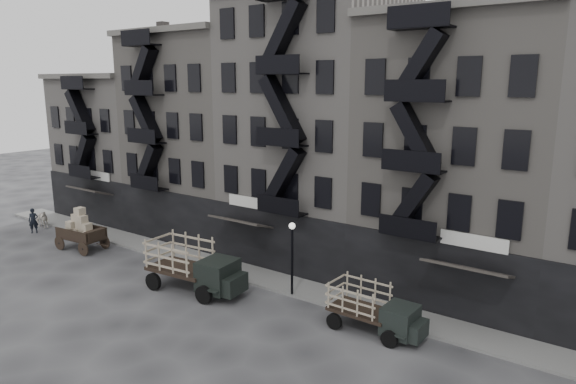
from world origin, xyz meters
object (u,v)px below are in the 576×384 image
Objects in this scene: horse at (41,219)px; wagon at (80,226)px; pedestrian_mid at (228,276)px; stake_truck_west at (193,262)px; pedestrian_west at (33,221)px; stake_truck_east at (374,306)px.

wagon reaches higher than horse.
pedestrian_mid is (13.46, 0.76, -0.93)m from wagon.
stake_truck_west is 3.08× the size of pedestrian_west.
stake_truck_west is at bearing 7.37° from pedestrian_mid.
horse is 0.47× the size of wagon.
stake_truck_west is 3.89× the size of pedestrian_mid.
wagon is at bearing -53.22° from pedestrian_west.
wagon is 6.74m from pedestrian_west.
pedestrian_west is at bearing -141.40° from horse.
stake_truck_east is 2.38× the size of pedestrian_west.
pedestrian_mid is at bearing -50.27° from pedestrian_west.
stake_truck_east is (22.61, 0.92, -0.38)m from wagon.
stake_truck_east reaches higher than pedestrian_mid.
pedestrian_mid is at bearing -94.06° from horse.
stake_truck_west reaches higher than pedestrian_mid.
horse is 0.29× the size of stake_truck_west.
wagon reaches higher than pedestrian_mid.
stake_truck_west is (19.70, -1.84, 0.96)m from horse.
wagon is 0.61× the size of stake_truck_west.
pedestrian_west is at bearing -177.26° from stake_truck_east.
horse is 19.81m from stake_truck_west.
stake_truck_east is 2.99× the size of pedestrian_mid.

